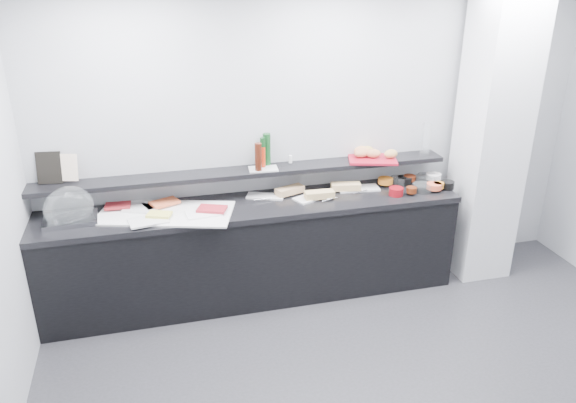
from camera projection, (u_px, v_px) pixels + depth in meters
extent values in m
cube|color=#A7AAAE|center=(321.00, 138.00, 5.04)|extent=(5.00, 0.02, 2.70)
cube|color=silver|center=(491.00, 136.00, 5.07)|extent=(0.50, 0.50, 2.70)
cube|color=black|center=(254.00, 253.00, 4.97)|extent=(3.60, 0.60, 0.85)
cube|color=black|center=(252.00, 207.00, 4.80)|extent=(3.62, 0.62, 0.05)
cube|color=black|center=(248.00, 172.00, 4.85)|extent=(3.60, 0.25, 0.04)
cube|color=#AFB1B6|center=(71.00, 220.00, 4.45)|extent=(0.42, 0.29, 0.04)
ellipsoid|color=white|center=(69.00, 207.00, 4.41)|extent=(0.46, 0.40, 0.34)
cube|color=silver|center=(166.00, 213.00, 4.60)|extent=(1.18, 0.80, 0.01)
cube|color=silver|center=(142.00, 208.00, 4.64)|extent=(0.34, 0.29, 0.01)
cube|color=maroon|center=(118.00, 206.00, 4.65)|extent=(0.21, 0.14, 0.02)
cube|color=silver|center=(160.00, 204.00, 4.73)|extent=(0.31, 0.25, 0.01)
cube|color=#DA562C|center=(165.00, 202.00, 4.71)|extent=(0.27, 0.22, 0.02)
cube|color=silver|center=(148.00, 221.00, 4.42)|extent=(0.33, 0.25, 0.01)
cube|color=#DFD857|center=(159.00, 215.00, 4.49)|extent=(0.22, 0.18, 0.02)
cube|color=white|center=(203.00, 213.00, 4.56)|extent=(0.29, 0.21, 0.01)
cube|color=maroon|center=(212.00, 209.00, 4.59)|extent=(0.27, 0.22, 0.02)
cube|color=white|center=(265.00, 196.00, 4.93)|extent=(0.35, 0.25, 0.01)
cube|color=tan|center=(290.00, 190.00, 4.95)|extent=(0.28, 0.18, 0.06)
cylinder|color=silver|center=(263.00, 199.00, 4.84)|extent=(0.16, 0.01, 0.01)
cube|color=white|center=(313.00, 197.00, 4.92)|extent=(0.39, 0.29, 0.01)
cube|color=tan|center=(319.00, 195.00, 4.86)|extent=(0.26, 0.11, 0.06)
cylinder|color=silver|center=(329.00, 199.00, 4.83)|extent=(0.15, 0.07, 0.01)
cube|color=white|center=(358.00, 188.00, 5.10)|extent=(0.39, 0.20, 0.01)
cube|color=tan|center=(346.00, 186.00, 5.04)|extent=(0.28, 0.15, 0.06)
cylinder|color=#B5B8BC|center=(360.00, 192.00, 4.99)|extent=(0.16, 0.05, 0.01)
cylinder|color=white|center=(398.00, 181.00, 5.19)|extent=(0.15, 0.15, 0.07)
cylinder|color=orange|center=(385.00, 181.00, 5.16)|extent=(0.14, 0.14, 0.05)
cylinder|color=black|center=(405.00, 181.00, 5.20)|extent=(0.17, 0.17, 0.07)
cylinder|color=#571E0C|center=(409.00, 178.00, 5.23)|extent=(0.13, 0.13, 0.05)
cylinder|color=white|center=(426.00, 179.00, 5.23)|extent=(0.22, 0.22, 0.07)
cylinder|color=white|center=(433.00, 176.00, 5.27)|extent=(0.18, 0.18, 0.05)
cylinder|color=maroon|center=(396.00, 191.00, 4.95)|extent=(0.13, 0.13, 0.07)
cylinder|color=#4F1D0B|center=(411.00, 190.00, 4.96)|extent=(0.11, 0.11, 0.05)
cylinder|color=white|center=(422.00, 188.00, 5.04)|extent=(0.22, 0.22, 0.07)
cylinder|color=#E65A38|center=(434.00, 186.00, 5.04)|extent=(0.17, 0.17, 0.05)
cylinder|color=black|center=(447.00, 185.00, 5.10)|extent=(0.13, 0.13, 0.07)
cylinder|color=orange|center=(439.00, 185.00, 5.06)|extent=(0.10, 0.10, 0.05)
cube|color=black|center=(49.00, 168.00, 4.50)|extent=(0.20, 0.09, 0.26)
cube|color=beige|center=(66.00, 167.00, 4.51)|extent=(0.19, 0.09, 0.22)
cube|color=silver|center=(263.00, 169.00, 4.84)|extent=(0.26, 0.17, 0.01)
cylinder|color=#0F3716|center=(263.00, 152.00, 4.83)|extent=(0.05, 0.05, 0.26)
cylinder|color=#3A150A|center=(258.00, 157.00, 4.75)|extent=(0.06, 0.06, 0.24)
cylinder|color=#103D18|center=(267.00, 149.00, 4.88)|extent=(0.07, 0.07, 0.28)
cylinder|color=red|center=(263.00, 157.00, 4.84)|extent=(0.05, 0.05, 0.18)
cylinder|color=white|center=(267.00, 161.00, 4.91)|extent=(0.04, 0.04, 0.07)
cylinder|color=white|center=(290.00, 159.00, 4.96)|extent=(0.04, 0.04, 0.07)
cube|color=#A31126|center=(372.00, 159.00, 5.07)|extent=(0.49, 0.40, 0.02)
ellipsoid|color=#C57B4B|center=(361.00, 150.00, 5.14)|extent=(0.16, 0.12, 0.08)
ellipsoid|color=tan|center=(364.00, 151.00, 5.12)|extent=(0.13, 0.09, 0.08)
ellipsoid|color=#B69245|center=(367.00, 150.00, 5.14)|extent=(0.14, 0.10, 0.08)
ellipsoid|color=#BD8E48|center=(391.00, 154.00, 5.05)|extent=(0.14, 0.10, 0.08)
ellipsoid|color=#B16E43|center=(362.00, 153.00, 5.08)|extent=(0.18, 0.13, 0.08)
ellipsoid|color=#B57145|center=(373.00, 153.00, 5.06)|extent=(0.16, 0.14, 0.08)
cylinder|color=white|center=(426.00, 139.00, 5.16)|extent=(0.11, 0.11, 0.30)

